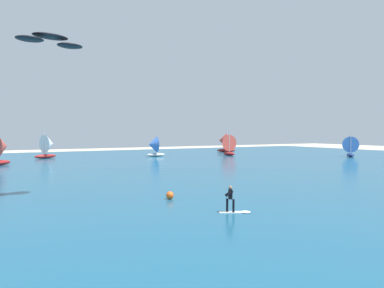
% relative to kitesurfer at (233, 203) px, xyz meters
% --- Properties ---
extents(ocean, '(160.00, 90.00, 0.10)m').
position_rel_kitesurfer_xyz_m(ocean, '(-2.45, 31.26, -0.65)').
color(ocean, navy).
rests_on(ocean, ground).
extents(kitesurfer, '(1.99, 1.42, 1.67)m').
position_rel_kitesurfer_xyz_m(kitesurfer, '(0.00, 0.00, 0.00)').
color(kitesurfer, white).
rests_on(kitesurfer, ocean).
extents(kite, '(5.07, 2.76, 0.73)m').
position_rel_kitesurfer_xyz_m(kite, '(-9.13, 9.65, 10.95)').
color(kite, black).
extents(sailboat_heeled_over, '(4.68, 4.23, 5.20)m').
position_rel_kitesurfer_xyz_m(sailboat_heeled_over, '(-11.49, 42.49, 1.78)').
color(sailboat_heeled_over, maroon).
rests_on(sailboat_heeled_over, ocean).
extents(sailboat_leading, '(3.87, 3.30, 4.46)m').
position_rel_kitesurfer_xyz_m(sailboat_leading, '(15.69, 48.69, 1.44)').
color(sailboat_leading, silver).
rests_on(sailboat_leading, ocean).
extents(sailboat_trailing, '(3.92, 3.99, 4.48)m').
position_rel_kitesurfer_xyz_m(sailboat_trailing, '(49.91, 29.57, 1.45)').
color(sailboat_trailing, navy).
rests_on(sailboat_trailing, ocean).
extents(sailboat_center_horizon, '(3.56, 4.18, 4.85)m').
position_rel_kitesurfer_xyz_m(sailboat_center_horizon, '(30.85, 44.76, 1.62)').
color(sailboat_center_horizon, maroon).
rests_on(sailboat_center_horizon, ocean).
extents(sailboat_far_left, '(4.75, 4.54, 5.29)m').
position_rel_kitesurfer_xyz_m(sailboat_far_left, '(36.87, 55.00, 1.82)').
color(sailboat_far_left, maroon).
rests_on(sailboat_far_left, ocean).
extents(sailboat_far_right, '(4.42, 3.95, 4.97)m').
position_rel_kitesurfer_xyz_m(sailboat_far_right, '(-3.16, 54.42, 1.68)').
color(sailboat_far_right, maroon).
rests_on(sailboat_far_right, ocean).
extents(marker_buoy, '(0.58, 0.58, 0.58)m').
position_rel_kitesurfer_xyz_m(marker_buoy, '(-1.46, 5.97, -0.31)').
color(marker_buoy, '#E55919').
rests_on(marker_buoy, ocean).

